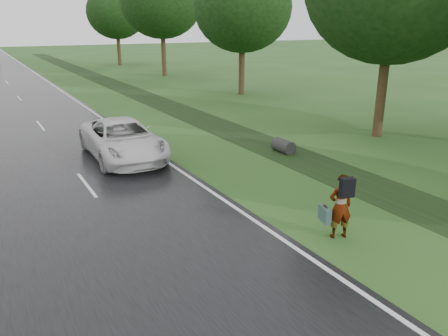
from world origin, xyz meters
TOP-DOWN VIEW (x-y plane):
  - edge_stripe_east at (6.75, 45.00)m, footprint 0.12×180.00m
  - drainage_ditch at (11.50, 18.71)m, footprint 2.20×120.00m
  - tree_east_c at (18.20, 24.00)m, footprint 7.00×7.00m
  - tree_east_d at (17.80, 38.00)m, footprint 8.00×8.00m
  - tree_east_f at (17.50, 52.00)m, footprint 7.20×7.20m
  - pedestrian at (8.06, 3.26)m, footprint 0.80×0.81m
  - white_pickup at (5.50, 12.37)m, footprint 2.57×5.37m

SIDE VIEW (x-z plane):
  - drainage_ditch at x=11.50m, z-range -0.24..0.32m
  - edge_stripe_east at x=6.75m, z-range 0.04..0.05m
  - white_pickup at x=5.50m, z-range 0.04..1.52m
  - pedestrian at x=8.06m, z-range 0.03..1.67m
  - tree_east_c at x=18.20m, z-range 1.49..10.78m
  - tree_east_f at x=17.50m, z-range 1.56..11.18m
  - tree_east_d at x=17.80m, z-range 1.77..12.53m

